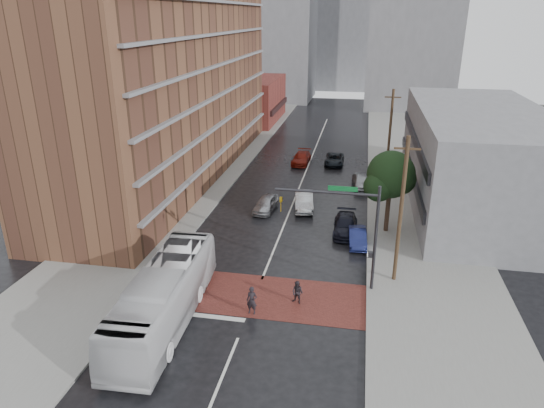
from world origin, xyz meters
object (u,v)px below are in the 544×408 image
at_px(suv_travel, 334,159).
at_px(car_parked_mid, 345,225).
at_px(transit_bus, 164,297).
at_px(pedestrian_b, 297,292).
at_px(car_travel_b, 304,201).
at_px(car_parked_far, 361,181).
at_px(car_parked_near, 357,237).
at_px(car_travel_a, 266,204).
at_px(pedestrian_a, 252,301).
at_px(car_travel_c, 301,158).

height_order(suv_travel, car_parked_mid, car_parked_mid).
bearing_deg(transit_bus, suv_travel, 75.01).
height_order(pedestrian_b, car_travel_b, car_travel_b).
bearing_deg(car_parked_far, car_parked_near, -97.71).
bearing_deg(car_parked_mid, car_travel_a, 154.25).
bearing_deg(pedestrian_b, car_travel_b, 116.02).
relative_size(car_travel_b, car_parked_mid, 0.99).
bearing_deg(pedestrian_b, car_travel_a, 129.01).
distance_m(transit_bus, car_parked_near, 16.50).
relative_size(pedestrian_a, car_parked_far, 0.43).
bearing_deg(suv_travel, car_travel_c, -175.40).
bearing_deg(car_travel_b, pedestrian_b, -92.94).
bearing_deg(pedestrian_b, pedestrian_a, -127.19).
distance_m(suv_travel, car_parked_near, 21.66).
xyz_separation_m(suv_travel, car_parked_mid, (2.20, -19.42, 0.04)).
bearing_deg(car_parked_mid, suv_travel, 95.82).
xyz_separation_m(suv_travel, car_parked_far, (3.30, -7.90, 0.07)).
xyz_separation_m(car_travel_a, car_parked_mid, (7.37, -3.45, -0.01)).
xyz_separation_m(suv_travel, car_parked_near, (3.21, -21.42, -0.02)).
bearing_deg(car_parked_near, car_travel_c, 104.26).
bearing_deg(car_parked_near, suv_travel, 94.07).
relative_size(car_travel_c, car_parked_far, 1.13).
height_order(pedestrian_a, pedestrian_b, pedestrian_a).
distance_m(transit_bus, pedestrian_b, 8.07).
relative_size(pedestrian_a, car_travel_c, 0.38).
distance_m(pedestrian_a, car_travel_a, 16.34).
bearing_deg(car_parked_mid, transit_bus, -124.44).
height_order(pedestrian_a, car_travel_a, pedestrian_a).
height_order(pedestrian_a, car_parked_mid, pedestrian_a).
xyz_separation_m(transit_bus, suv_travel, (7.51, 33.91, -1.07)).
distance_m(pedestrian_b, car_travel_c, 30.42).
relative_size(car_parked_near, car_parked_far, 0.90).
relative_size(pedestrian_b, suv_travel, 0.33).
xyz_separation_m(car_travel_a, suv_travel, (5.17, 15.97, -0.05)).
distance_m(pedestrian_a, car_parked_far, 24.98).
xyz_separation_m(pedestrian_b, car_parked_far, (3.54, 22.63, -0.05)).
height_order(pedestrian_b, car_travel_c, pedestrian_b).
height_order(transit_bus, suv_travel, transit_bus).
bearing_deg(pedestrian_a, car_parked_near, 66.64).
bearing_deg(car_travel_c, transit_bus, -93.89).
bearing_deg(car_travel_a, car_travel_b, 27.25).
xyz_separation_m(transit_bus, car_travel_c, (3.58, 33.58, -1.03)).
xyz_separation_m(pedestrian_b, car_travel_b, (-1.58, 15.81, 0.00)).
bearing_deg(pedestrian_b, transit_bus, -134.68).
bearing_deg(car_travel_c, suv_travel, 7.04).
relative_size(pedestrian_b, car_travel_c, 0.32).
height_order(car_travel_b, car_parked_near, car_travel_b).
relative_size(car_travel_a, car_parked_near, 1.07).
height_order(transit_bus, car_travel_c, transit_bus).
bearing_deg(transit_bus, pedestrian_a, 18.07).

